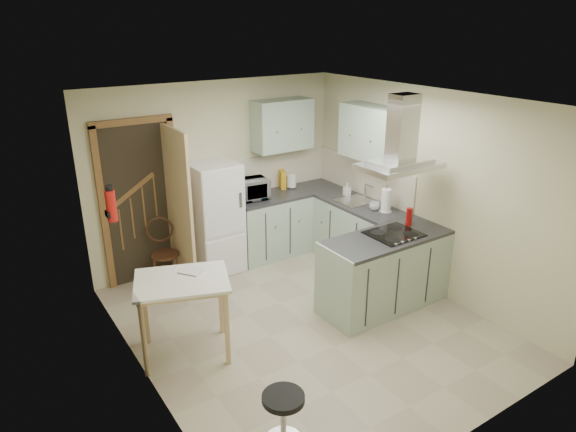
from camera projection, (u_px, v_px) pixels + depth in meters
floor at (305, 323)px, 5.82m from camera, size 4.20×4.20×0.00m
ceiling at (308, 100)px, 4.92m from camera, size 4.20×4.20×0.00m
back_wall at (217, 174)px, 7.00m from camera, size 3.60×0.00×3.60m
left_wall at (137, 264)px, 4.44m from camera, size 0.00×4.20×4.20m
right_wall at (425, 191)px, 6.30m from camera, size 0.00×4.20×4.20m
doorway at (140, 203)px, 6.48m from camera, size 1.10×0.12×2.10m
fridge at (215, 218)px, 6.85m from camera, size 0.60×0.60×1.50m
counter_back at (270, 225)px, 7.40m from camera, size 1.08×0.60×0.90m
counter_right at (345, 228)px, 7.31m from camera, size 0.60×1.95×0.90m
splashback at (277, 171)px, 7.53m from camera, size 1.68×0.02×0.50m
wall_cabinet_back at (282, 125)px, 7.14m from camera, size 0.85×0.35×0.70m
wall_cabinet_right at (371, 133)px, 6.65m from camera, size 0.35×0.90×0.70m
peninsula at (385, 271)px, 6.05m from camera, size 1.55×0.65×0.90m
hob at (394, 234)px, 5.94m from camera, size 0.58×0.50×0.01m
extractor_hood at (400, 166)px, 5.64m from camera, size 0.90×0.55×0.10m
sink at (355, 201)px, 7.01m from camera, size 0.45×0.40×0.01m
fire_extinguisher at (111, 206)px, 5.08m from camera, size 0.10×0.10×0.32m
drop_leaf_table at (185, 317)px, 5.17m from camera, size 1.09×0.95×0.85m
bentwood_chair at (165, 255)px, 6.60m from camera, size 0.45×0.45×0.79m
stool at (283, 418)px, 4.12m from camera, size 0.44×0.44×0.46m
microwave at (249, 190)px, 7.04m from camera, size 0.54×0.40×0.28m
kettle at (291, 181)px, 7.52m from camera, size 0.18×0.18×0.21m
cereal_box at (282, 179)px, 7.50m from camera, size 0.13×0.19×0.27m
soap_bottle at (347, 189)px, 7.21m from camera, size 0.08×0.09×0.18m
paper_towel at (386, 200)px, 6.57m from camera, size 0.15×0.15×0.32m
cup at (374, 206)px, 6.67m from camera, size 0.15×0.15×0.11m
red_bottle at (409, 217)px, 6.17m from camera, size 0.09×0.09×0.21m
book at (186, 271)px, 5.08m from camera, size 0.26×0.28×0.10m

